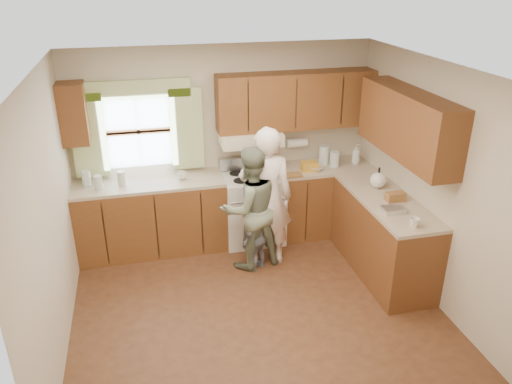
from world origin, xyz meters
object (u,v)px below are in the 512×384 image
object	(u,v)px
stove	(252,206)
child	(258,238)
woman_right	(250,208)
woman_left	(266,197)

from	to	relation	value
stove	child	bearing A→B (deg)	-98.17
child	woman_right	bearing A→B (deg)	-91.41
stove	woman_left	world-z (taller)	woman_left
stove	child	distance (m)	0.74
stove	woman_right	bearing A→B (deg)	-105.41
woman_right	child	distance (m)	0.37
stove	woman_right	distance (m)	0.71
stove	woman_right	size ratio (longest dim) A/B	0.71
stove	woman_left	size ratio (longest dim) A/B	0.62
woman_right	child	size ratio (longest dim) A/B	1.85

